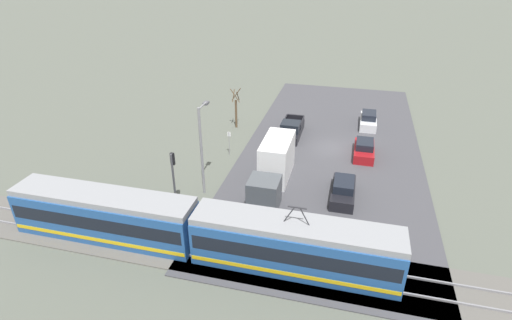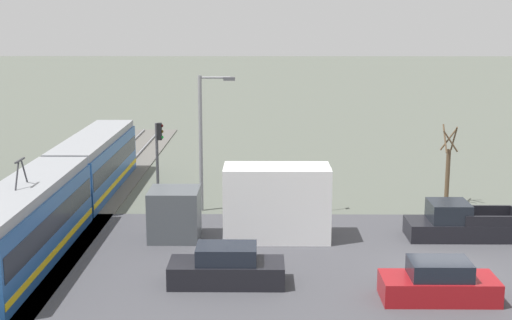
% 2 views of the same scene
% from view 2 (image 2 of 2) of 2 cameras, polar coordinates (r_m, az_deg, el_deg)
% --- Properties ---
extents(ground_plane, '(320.00, 320.00, 0.00)m').
position_cam_2_polar(ground_plane, '(30.80, 14.67, -8.70)').
color(ground_plane, '#565B51').
extents(road_surface, '(16.92, 40.53, 0.08)m').
position_cam_2_polar(road_surface, '(30.78, 14.67, -8.63)').
color(road_surface, '#424247').
rests_on(road_surface, ground).
extents(rail_bed, '(74.07, 4.40, 0.22)m').
position_cam_2_polar(rail_bed, '(31.53, -18.41, -8.35)').
color(rail_bed, '#5B5954').
rests_on(rail_bed, ground).
extents(light_rail_tram, '(25.65, 2.72, 4.46)m').
position_cam_2_polar(light_rail_tram, '(37.88, -14.98, -2.24)').
color(light_rail_tram, '#235193').
rests_on(light_rail_tram, ground).
extents(box_truck, '(2.34, 8.44, 3.50)m').
position_cam_2_polar(box_truck, '(33.43, -0.33, -3.66)').
color(box_truck, '#4C5156').
rests_on(box_truck, ground).
extents(pickup_truck, '(2.06, 5.36, 1.75)m').
position_cam_2_polar(pickup_truck, '(35.18, 16.11, -4.96)').
color(pickup_truck, black).
rests_on(pickup_truck, ground).
extents(sedan_car_0, '(1.81, 4.52, 1.57)m').
position_cam_2_polar(sedan_car_0, '(28.22, -2.36, -8.63)').
color(sedan_car_0, black).
rests_on(sedan_car_0, ground).
extents(sedan_car_1, '(1.84, 4.25, 1.53)m').
position_cam_2_polar(sedan_car_1, '(27.55, 14.41, -9.55)').
color(sedan_car_1, maroon).
rests_on(sedan_car_1, ground).
extents(traffic_light_pole, '(0.28, 0.47, 4.62)m').
position_cam_2_polar(traffic_light_pole, '(39.90, -7.81, 0.69)').
color(traffic_light_pole, '#47474C').
rests_on(traffic_light_pole, ground).
extents(street_tree, '(1.07, 0.89, 4.51)m').
position_cam_2_polar(street_tree, '(41.04, 15.10, -0.70)').
color(street_tree, brown).
rests_on(street_tree, ground).
extents(street_lamp_near_crossing, '(0.36, 1.95, 7.35)m').
position_cam_2_polar(street_lamp_near_crossing, '(38.11, -4.12, 2.18)').
color(street_lamp_near_crossing, gray).
rests_on(street_lamp_near_crossing, ground).
extents(no_parking_sign, '(0.32, 0.08, 2.38)m').
position_cam_2_polar(no_parking_sign, '(38.76, 5.99, -1.98)').
color(no_parking_sign, gray).
rests_on(no_parking_sign, ground).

